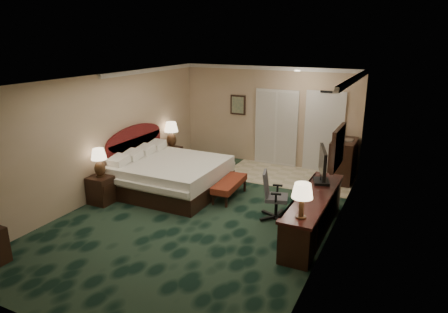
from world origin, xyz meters
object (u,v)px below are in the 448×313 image
at_px(bed, 171,176).
at_px(desk, 313,214).
at_px(desk_chair, 277,196).
at_px(lamp_far, 171,135).
at_px(nightstand_near, 103,189).
at_px(tv, 322,166).
at_px(bed_bench, 229,189).
at_px(lamp_near, 99,163).
at_px(nightstand_far, 172,157).
at_px(minibar, 343,161).

relative_size(bed, desk, 0.87).
distance_m(desk, desk_chair, 0.85).
bearing_deg(desk, lamp_far, 153.31).
xyz_separation_m(nightstand_near, desk_chair, (3.64, 0.85, 0.19)).
xyz_separation_m(desk, desk_chair, (-0.80, 0.29, 0.11)).
bearing_deg(tv, desk, -104.69).
height_order(bed_bench, desk, desk).
relative_size(tv, desk_chair, 0.90).
bearing_deg(lamp_near, nightstand_far, 90.46).
relative_size(lamp_far, desk_chair, 0.72).
height_order(lamp_far, minibar, lamp_far).
xyz_separation_m(lamp_far, desk, (4.49, -2.26, -0.50)).
height_order(nightstand_near, desk, desk).
relative_size(nightstand_near, desk_chair, 0.62).
bearing_deg(lamp_near, nightstand_near, 77.69).
distance_m(nightstand_near, minibar, 5.73).
bearing_deg(lamp_far, bed_bench, -30.15).
relative_size(bed, nightstand_far, 4.30).
distance_m(lamp_far, bed_bench, 2.88).
xyz_separation_m(lamp_far, desk_chair, (3.70, -1.97, -0.39)).
bearing_deg(desk_chair, bed, 158.02).
bearing_deg(bed, bed_bench, 9.15).
bearing_deg(bed, desk, -10.34).
distance_m(bed, desk_chair, 2.69).
bearing_deg(lamp_near, minibar, 39.60).
relative_size(lamp_far, bed_bench, 0.59).
bearing_deg(bed, nightstand_near, -129.43).
distance_m(lamp_far, minibar, 4.56).
bearing_deg(desk, bed, 169.66).
distance_m(desk, tv, 1.00).
bearing_deg(tv, bed_bench, 157.72).
bearing_deg(lamp_near, bed, 50.96).
xyz_separation_m(lamp_near, lamp_far, (-0.05, 2.84, -0.03)).
height_order(bed_bench, minibar, minibar).
xyz_separation_m(desk_chair, minibar, (0.77, 2.78, 0.03)).
relative_size(desk_chair, minibar, 0.93).
xyz_separation_m(lamp_near, tv, (4.41, 1.27, 0.19)).
bearing_deg(bed, minibar, 35.41).
relative_size(lamp_far, minibar, 0.67).
relative_size(nightstand_near, lamp_near, 0.97).
xyz_separation_m(bed_bench, desk, (2.08, -0.85, 0.17)).
height_order(nightstand_near, bed_bench, nightstand_near).
bearing_deg(minibar, tv, -90.31).
height_order(lamp_near, desk_chair, lamp_near).
bearing_deg(nightstand_far, nightstand_near, -89.44).
distance_m(lamp_far, desk, 5.05).
height_order(nightstand_far, lamp_far, lamp_far).
relative_size(desk, tv, 2.98).
xyz_separation_m(bed, desk_chair, (2.66, -0.34, 0.12)).
relative_size(tv, minibar, 0.84).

